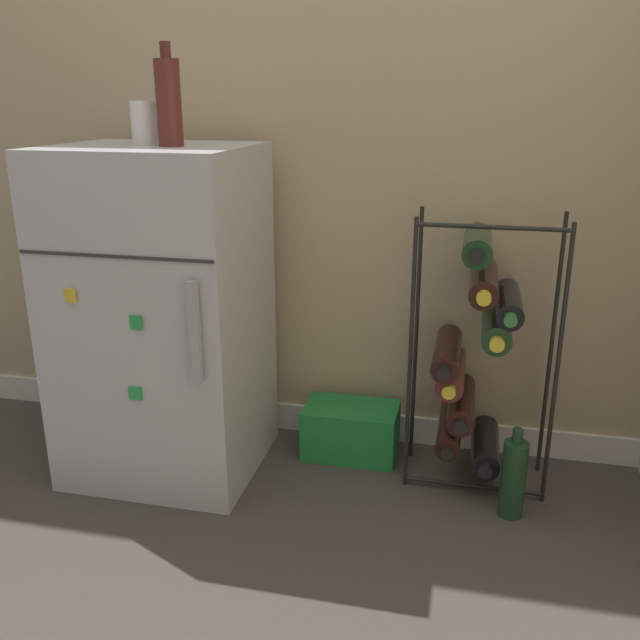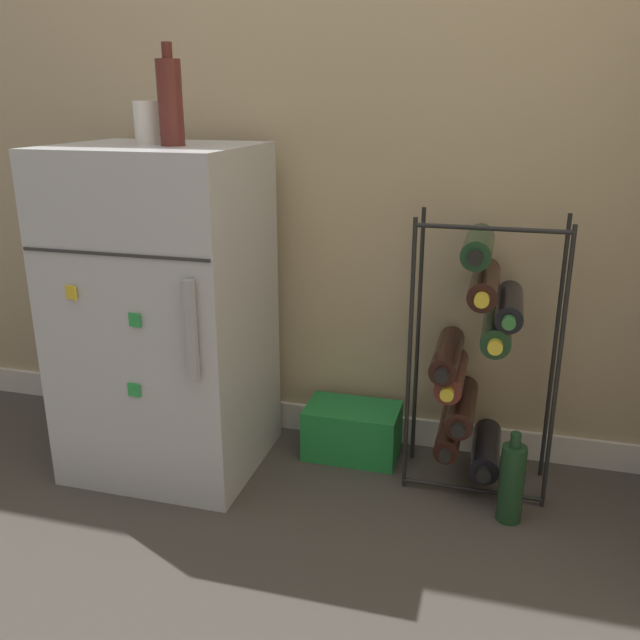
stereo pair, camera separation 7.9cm
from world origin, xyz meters
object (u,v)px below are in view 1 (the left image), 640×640
object	(u,v)px
wine_rack	(474,353)
soda_box	(351,430)
mini_fridge	(163,315)
fridge_top_cup	(145,123)
fridge_top_bottle	(169,102)
loose_bottle_floor	(513,478)

from	to	relation	value
wine_rack	soda_box	distance (m)	0.48
mini_fridge	wine_rack	size ratio (longest dim) A/B	1.21
fridge_top_cup	soda_box	bearing A→B (deg)	16.51
mini_fridge	fridge_top_cup	distance (m)	0.53
soda_box	fridge_top_cup	distance (m)	1.08
mini_fridge	soda_box	world-z (taller)	mini_fridge
soda_box	fridge_top_bottle	size ratio (longest dim) A/B	1.13
soda_box	fridge_top_bottle	distance (m)	1.10
soda_box	fridge_top_bottle	bearing A→B (deg)	-156.33
wine_rack	fridge_top_bottle	bearing A→B (deg)	-170.25
wine_rack	soda_box	size ratio (longest dim) A/B	2.72
fridge_top_bottle	loose_bottle_floor	bearing A→B (deg)	-1.86
fridge_top_bottle	loose_bottle_floor	size ratio (longest dim) A/B	0.99
fridge_top_cup	fridge_top_bottle	bearing A→B (deg)	-22.77
wine_rack	loose_bottle_floor	size ratio (longest dim) A/B	3.05
fridge_top_bottle	soda_box	bearing A→B (deg)	23.67
fridge_top_cup	loose_bottle_floor	size ratio (longest dim) A/B	0.44
wine_rack	soda_box	xyz separation A→B (m)	(-0.35, 0.06, -0.31)
fridge_top_cup	fridge_top_bottle	distance (m)	0.11
wine_rack	loose_bottle_floor	world-z (taller)	wine_rack
wine_rack	fridge_top_cup	size ratio (longest dim) A/B	6.95
wine_rack	fridge_top_cup	xyz separation A→B (m)	(-0.89, -0.10, 0.61)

